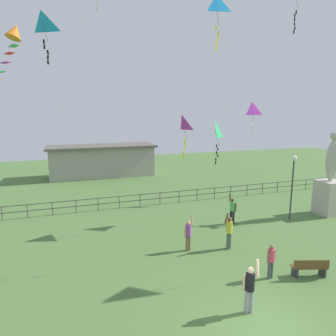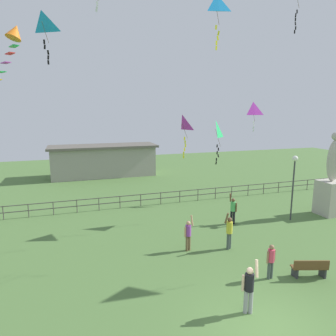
{
  "view_description": "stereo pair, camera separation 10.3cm",
  "coord_description": "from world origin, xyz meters",
  "px_view_note": "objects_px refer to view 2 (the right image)",
  "views": [
    {
      "loc": [
        -5.93,
        -7.25,
        7.04
      ],
      "look_at": [
        -1.33,
        6.37,
        4.33
      ],
      "focal_mm": 32.15,
      "sensor_mm": 36.0,
      "label": 1
    },
    {
      "loc": [
        -5.83,
        -7.29,
        7.04
      ],
      "look_at": [
        -1.33,
        6.37,
        4.33
      ],
      "focal_mm": 32.15,
      "sensor_mm": 36.0,
      "label": 2
    }
  ],
  "objects_px": {
    "lamppost": "(294,174)",
    "person_2": "(271,259)",
    "person_1": "(249,287)",
    "kite_3": "(182,125)",
    "statue_monument": "(331,187)",
    "kite_2": "(216,9)",
    "streamer_kite": "(8,47)",
    "person_4": "(233,209)",
    "park_bench": "(310,268)",
    "person_0": "(188,233)",
    "kite_1": "(216,131)",
    "kite_6": "(42,23)",
    "person_3": "(229,230)",
    "kite_8": "(253,110)"
  },
  "relations": [
    {
      "from": "kite_1",
      "to": "kite_6",
      "type": "height_order",
      "value": "kite_6"
    },
    {
      "from": "person_1",
      "to": "kite_2",
      "type": "distance_m",
      "value": 11.94
    },
    {
      "from": "person_4",
      "to": "streamer_kite",
      "type": "height_order",
      "value": "streamer_kite"
    },
    {
      "from": "kite_1",
      "to": "kite_3",
      "type": "height_order",
      "value": "kite_3"
    },
    {
      "from": "statue_monument",
      "to": "park_bench",
      "type": "bearing_deg",
      "value": -140.3
    },
    {
      "from": "park_bench",
      "to": "kite_2",
      "type": "bearing_deg",
      "value": 122.92
    },
    {
      "from": "kite_3",
      "to": "park_bench",
      "type": "bearing_deg",
      "value": -67.08
    },
    {
      "from": "person_0",
      "to": "person_2",
      "type": "distance_m",
      "value": 4.24
    },
    {
      "from": "park_bench",
      "to": "person_0",
      "type": "bearing_deg",
      "value": 134.72
    },
    {
      "from": "park_bench",
      "to": "streamer_kite",
      "type": "height_order",
      "value": "streamer_kite"
    },
    {
      "from": "kite_6",
      "to": "kite_8",
      "type": "xyz_separation_m",
      "value": [
        14.78,
        5.46,
        -3.73
      ]
    },
    {
      "from": "person_1",
      "to": "streamer_kite",
      "type": "relative_size",
      "value": 0.33
    },
    {
      "from": "park_bench",
      "to": "kite_6",
      "type": "distance_m",
      "value": 15.87
    },
    {
      "from": "person_4",
      "to": "park_bench",
      "type": "bearing_deg",
      "value": -90.92
    },
    {
      "from": "statue_monument",
      "to": "person_2",
      "type": "height_order",
      "value": "statue_monument"
    },
    {
      "from": "person_0",
      "to": "streamer_kite",
      "type": "xyz_separation_m",
      "value": [
        -7.68,
        1.17,
        8.73
      ]
    },
    {
      "from": "lamppost",
      "to": "kite_3",
      "type": "height_order",
      "value": "kite_3"
    },
    {
      "from": "person_0",
      "to": "person_3",
      "type": "distance_m",
      "value": 2.14
    },
    {
      "from": "person_4",
      "to": "streamer_kite",
      "type": "relative_size",
      "value": 0.32
    },
    {
      "from": "person_1",
      "to": "streamer_kite",
      "type": "bearing_deg",
      "value": 141.04
    },
    {
      "from": "park_bench",
      "to": "person_0",
      "type": "xyz_separation_m",
      "value": [
        -3.98,
        4.02,
        0.47
      ]
    },
    {
      "from": "kite_3",
      "to": "person_0",
      "type": "bearing_deg",
      "value": -105.0
    },
    {
      "from": "person_3",
      "to": "kite_3",
      "type": "bearing_deg",
      "value": 107.49
    },
    {
      "from": "park_bench",
      "to": "kite_1",
      "type": "distance_m",
      "value": 9.74
    },
    {
      "from": "kite_2",
      "to": "streamer_kite",
      "type": "relative_size",
      "value": 0.39
    },
    {
      "from": "lamppost",
      "to": "statue_monument",
      "type": "bearing_deg",
      "value": 1.37
    },
    {
      "from": "park_bench",
      "to": "streamer_kite",
      "type": "bearing_deg",
      "value": 156.01
    },
    {
      "from": "person_3",
      "to": "kite_6",
      "type": "height_order",
      "value": "kite_6"
    },
    {
      "from": "statue_monument",
      "to": "person_1",
      "type": "bearing_deg",
      "value": -146.88
    },
    {
      "from": "statue_monument",
      "to": "person_3",
      "type": "height_order",
      "value": "statue_monument"
    },
    {
      "from": "person_3",
      "to": "kite_3",
      "type": "relative_size",
      "value": 0.78
    },
    {
      "from": "person_2",
      "to": "person_3",
      "type": "xyz_separation_m",
      "value": [
        -0.25,
        3.06,
        0.13
      ]
    },
    {
      "from": "person_2",
      "to": "kite_3",
      "type": "bearing_deg",
      "value": 101.93
    },
    {
      "from": "statue_monument",
      "to": "kite_1",
      "type": "height_order",
      "value": "kite_1"
    },
    {
      "from": "lamppost",
      "to": "person_2",
      "type": "relative_size",
      "value": 2.78
    },
    {
      "from": "person_3",
      "to": "kite_1",
      "type": "xyz_separation_m",
      "value": [
        1.42,
        4.61,
        4.77
      ]
    },
    {
      "from": "person_0",
      "to": "kite_3",
      "type": "height_order",
      "value": "kite_3"
    },
    {
      "from": "person_4",
      "to": "kite_1",
      "type": "xyz_separation_m",
      "value": [
        -0.59,
        1.53,
        4.79
      ]
    },
    {
      "from": "lamppost",
      "to": "person_3",
      "type": "height_order",
      "value": "lamppost"
    },
    {
      "from": "person_1",
      "to": "person_4",
      "type": "relative_size",
      "value": 1.03
    },
    {
      "from": "person_3",
      "to": "lamppost",
      "type": "bearing_deg",
      "value": 22.62
    },
    {
      "from": "person_2",
      "to": "kite_8",
      "type": "xyz_separation_m",
      "value": [
        6.12,
        11.03,
        6.28
      ]
    },
    {
      "from": "person_3",
      "to": "streamer_kite",
      "type": "distance_m",
      "value": 13.15
    },
    {
      "from": "statue_monument",
      "to": "person_1",
      "type": "distance_m",
      "value": 13.36
    },
    {
      "from": "lamppost",
      "to": "kite_3",
      "type": "distance_m",
      "value": 7.95
    },
    {
      "from": "person_0",
      "to": "kite_3",
      "type": "xyz_separation_m",
      "value": [
        0.88,
        3.3,
        5.3
      ]
    },
    {
      "from": "person_1",
      "to": "kite_3",
      "type": "relative_size",
      "value": 0.79
    },
    {
      "from": "park_bench",
      "to": "kite_6",
      "type": "relative_size",
      "value": 0.69
    },
    {
      "from": "streamer_kite",
      "to": "kite_1",
      "type": "bearing_deg",
      "value": 14.82
    },
    {
      "from": "statue_monument",
      "to": "streamer_kite",
      "type": "distance_m",
      "value": 20.54
    }
  ]
}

